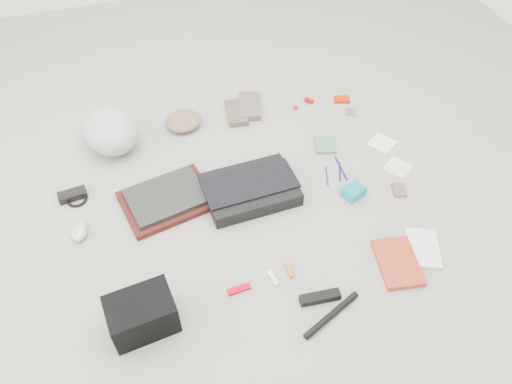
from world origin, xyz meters
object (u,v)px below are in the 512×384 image
object	(u,v)px
messenger_bag	(250,189)
bike_helmet	(111,131)
camera_bag	(142,314)
accordion_wallet	(353,191)
laptop	(167,196)
book_red	(398,263)

from	to	relation	value
messenger_bag	bike_helmet	distance (m)	0.74
bike_helmet	camera_bag	size ratio (longest dim) A/B	1.37
messenger_bag	accordion_wallet	world-z (taller)	messenger_bag
bike_helmet	accordion_wallet	distance (m)	1.16
messenger_bag	bike_helmet	size ratio (longest dim) A/B	1.26
laptop	camera_bag	world-z (taller)	camera_bag
bike_helmet	laptop	bearing A→B (deg)	-78.76
messenger_bag	laptop	bearing A→B (deg)	167.01
messenger_bag	camera_bag	xyz separation A→B (m)	(-0.54, -0.48, 0.04)
laptop	book_red	xyz separation A→B (m)	(0.79, -0.60, -0.02)
accordion_wallet	book_red	bearing A→B (deg)	-109.34
messenger_bag	bike_helmet	xyz separation A→B (m)	(-0.53, 0.51, 0.06)
book_red	accordion_wallet	xyz separation A→B (m)	(-0.01, 0.39, 0.01)
laptop	book_red	bearing A→B (deg)	-47.85
messenger_bag	bike_helmet	world-z (taller)	bike_helmet
messenger_bag	bike_helmet	bearing A→B (deg)	134.03
book_red	accordion_wallet	world-z (taller)	accordion_wallet
book_red	accordion_wallet	distance (m)	0.39
camera_bag	book_red	bearing A→B (deg)	-8.83
camera_bag	laptop	bearing A→B (deg)	65.03
bike_helmet	accordion_wallet	size ratio (longest dim) A/B	3.43
book_red	messenger_bag	bearing A→B (deg)	139.99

